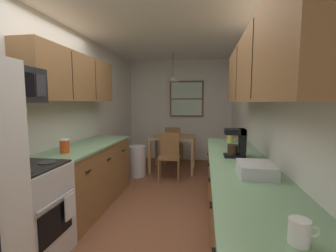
{
  "coord_description": "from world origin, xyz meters",
  "views": [
    {
      "loc": [
        0.63,
        -2.34,
        1.5
      ],
      "look_at": [
        0.04,
        1.39,
        1.11
      ],
      "focal_mm": 24.76,
      "sensor_mm": 36.0,
      "label": 1
    }
  ],
  "objects_px": {
    "stove_range": "(25,214)",
    "mug_spare": "(230,139)",
    "microwave_over_range": "(4,84)",
    "dish_rack": "(256,169)",
    "dining_table": "(173,142)",
    "coffee_maker": "(237,142)",
    "dining_chair_near": "(169,154)",
    "trash_bin": "(137,161)",
    "storage_canister": "(65,146)",
    "table_serving_bowl": "(175,135)",
    "dining_chair_far": "(173,143)",
    "mug_by_coffeemaker": "(300,232)"
  },
  "relations": [
    {
      "from": "dining_chair_far",
      "to": "trash_bin",
      "type": "bearing_deg",
      "value": -118.61
    },
    {
      "from": "trash_bin",
      "to": "dish_rack",
      "type": "relative_size",
      "value": 1.82
    },
    {
      "from": "mug_by_coffeemaker",
      "to": "mug_spare",
      "type": "relative_size",
      "value": 1.12
    },
    {
      "from": "microwave_over_range",
      "to": "dish_rack",
      "type": "height_order",
      "value": "microwave_over_range"
    },
    {
      "from": "coffee_maker",
      "to": "mug_spare",
      "type": "relative_size",
      "value": 2.78
    },
    {
      "from": "microwave_over_range",
      "to": "dining_chair_far",
      "type": "bearing_deg",
      "value": 74.97
    },
    {
      "from": "dining_table",
      "to": "table_serving_bowl",
      "type": "xyz_separation_m",
      "value": [
        0.04,
        0.08,
        0.15
      ]
    },
    {
      "from": "dining_chair_near",
      "to": "stove_range",
      "type": "bearing_deg",
      "value": -110.79
    },
    {
      "from": "storage_canister",
      "to": "table_serving_bowl",
      "type": "relative_size",
      "value": 0.95
    },
    {
      "from": "stove_range",
      "to": "mug_spare",
      "type": "relative_size",
      "value": 9.88
    },
    {
      "from": "stove_range",
      "to": "dining_table",
      "type": "distance_m",
      "value": 3.27
    },
    {
      "from": "dish_rack",
      "to": "stove_range",
      "type": "bearing_deg",
      "value": -176.08
    },
    {
      "from": "dining_chair_far",
      "to": "table_serving_bowl",
      "type": "bearing_deg",
      "value": -77.97
    },
    {
      "from": "stove_range",
      "to": "mug_spare",
      "type": "height_order",
      "value": "stove_range"
    },
    {
      "from": "dining_chair_far",
      "to": "storage_canister",
      "type": "relative_size",
      "value": 5.43
    },
    {
      "from": "dining_chair_far",
      "to": "storage_canister",
      "type": "distance_m",
      "value": 3.21
    },
    {
      "from": "dining_chair_near",
      "to": "trash_bin",
      "type": "bearing_deg",
      "value": 172.3
    },
    {
      "from": "dish_rack",
      "to": "dining_table",
      "type": "bearing_deg",
      "value": 110.13
    },
    {
      "from": "dining_chair_near",
      "to": "mug_spare",
      "type": "bearing_deg",
      "value": -37.84
    },
    {
      "from": "storage_canister",
      "to": "stove_range",
      "type": "bearing_deg",
      "value": -89.52
    },
    {
      "from": "storage_canister",
      "to": "mug_spare",
      "type": "xyz_separation_m",
      "value": [
        2.01,
        1.06,
        -0.03
      ]
    },
    {
      "from": "mug_spare",
      "to": "dining_table",
      "type": "bearing_deg",
      "value": 127.07
    },
    {
      "from": "dining_table",
      "to": "dining_chair_near",
      "type": "distance_m",
      "value": 0.6
    },
    {
      "from": "dish_rack",
      "to": "table_serving_bowl",
      "type": "xyz_separation_m",
      "value": [
        -1.06,
        3.06,
        -0.16
      ]
    },
    {
      "from": "dining_chair_far",
      "to": "stove_range",
      "type": "bearing_deg",
      "value": -103.39
    },
    {
      "from": "storage_canister",
      "to": "coffee_maker",
      "type": "relative_size",
      "value": 0.53
    },
    {
      "from": "dining_chair_far",
      "to": "mug_spare",
      "type": "xyz_separation_m",
      "value": [
        1.12,
        -1.98,
        0.45
      ]
    },
    {
      "from": "stove_range",
      "to": "microwave_over_range",
      "type": "relative_size",
      "value": 1.75
    },
    {
      "from": "dining_table",
      "to": "microwave_over_range",
      "type": "bearing_deg",
      "value": -108.84
    },
    {
      "from": "stove_range",
      "to": "microwave_over_range",
      "type": "xyz_separation_m",
      "value": [
        -0.11,
        0.0,
        1.18
      ]
    },
    {
      "from": "coffee_maker",
      "to": "table_serving_bowl",
      "type": "distance_m",
      "value": 2.64
    },
    {
      "from": "dining_table",
      "to": "dish_rack",
      "type": "relative_size",
      "value": 2.76
    },
    {
      "from": "trash_bin",
      "to": "mug_spare",
      "type": "relative_size",
      "value": 5.55
    },
    {
      "from": "dining_chair_far",
      "to": "trash_bin",
      "type": "distance_m",
      "value": 1.24
    },
    {
      "from": "mug_spare",
      "to": "trash_bin",
      "type": "bearing_deg",
      "value": 152.28
    },
    {
      "from": "mug_by_coffeemaker",
      "to": "storage_canister",
      "type": "bearing_deg",
      "value": 144.1
    },
    {
      "from": "dining_table",
      "to": "dining_chair_near",
      "type": "height_order",
      "value": "dining_chair_near"
    },
    {
      "from": "dining_table",
      "to": "dining_chair_far",
      "type": "bearing_deg",
      "value": 96.81
    },
    {
      "from": "stove_range",
      "to": "mug_by_coffeemaker",
      "type": "xyz_separation_m",
      "value": [
        2.03,
        -0.8,
        0.48
      ]
    },
    {
      "from": "dining_table",
      "to": "dish_rack",
      "type": "distance_m",
      "value": 3.2
    },
    {
      "from": "coffee_maker",
      "to": "mug_spare",
      "type": "height_order",
      "value": "coffee_maker"
    },
    {
      "from": "dining_table",
      "to": "mug_by_coffeemaker",
      "type": "height_order",
      "value": "mug_by_coffeemaker"
    },
    {
      "from": "storage_canister",
      "to": "mug_spare",
      "type": "distance_m",
      "value": 2.28
    },
    {
      "from": "stove_range",
      "to": "mug_by_coffeemaker",
      "type": "height_order",
      "value": "stove_range"
    },
    {
      "from": "trash_bin",
      "to": "dining_table",
      "type": "bearing_deg",
      "value": 36.89
    },
    {
      "from": "dining_chair_far",
      "to": "coffee_maker",
      "type": "xyz_separation_m",
      "value": [
        1.1,
        -2.94,
        0.56
      ]
    },
    {
      "from": "stove_range",
      "to": "table_serving_bowl",
      "type": "distance_m",
      "value": 3.37
    },
    {
      "from": "dining_table",
      "to": "coffee_maker",
      "type": "distance_m",
      "value": 2.6
    },
    {
      "from": "dining_chair_far",
      "to": "mug_by_coffeemaker",
      "type": "distance_m",
      "value": 4.68
    },
    {
      "from": "trash_bin",
      "to": "coffee_maker",
      "type": "relative_size",
      "value": 1.99
    }
  ]
}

